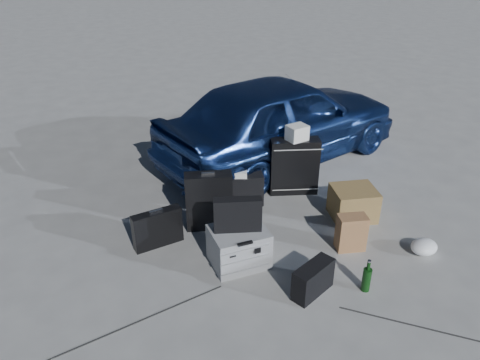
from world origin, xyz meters
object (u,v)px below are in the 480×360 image
object	(u,v)px
suitcase_right	(294,166)
car	(281,119)
suitcase_left	(209,201)
pelican_case	(239,247)
cardboard_box	(353,203)
duffel_bag	(230,188)
green_bottle	(367,276)
briefcase	(158,229)

from	to	relation	value
suitcase_right	car	bearing A→B (deg)	91.65
suitcase_right	suitcase_left	bearing A→B (deg)	-145.60
pelican_case	cardboard_box	world-z (taller)	pelican_case
suitcase_left	duffel_bag	size ratio (longest dim) A/B	0.85
duffel_bag	pelican_case	bearing A→B (deg)	-93.14
duffel_bag	green_bottle	xyz separation A→B (m)	(0.79, -1.78, -0.03)
suitcase_right	green_bottle	world-z (taller)	suitcase_right
cardboard_box	suitcase_right	bearing A→B (deg)	121.78
car	pelican_case	world-z (taller)	car
car	duffel_bag	bearing A→B (deg)	112.97
suitcase_left	suitcase_right	world-z (taller)	suitcase_right
suitcase_right	duffel_bag	size ratio (longest dim) A/B	0.92
duffel_bag	suitcase_right	bearing A→B (deg)	9.67
briefcase	suitcase_right	bearing A→B (deg)	6.82
car	suitcase_left	world-z (taller)	car
briefcase	cardboard_box	bearing A→B (deg)	-15.63
suitcase_right	duffel_bag	world-z (taller)	suitcase_right
car	briefcase	distance (m)	2.46
cardboard_box	pelican_case	bearing A→B (deg)	-161.73
suitcase_left	green_bottle	size ratio (longest dim) A/B	2.04
cardboard_box	suitcase_left	bearing A→B (deg)	172.27
pelican_case	briefcase	size ratio (longest dim) A/B	1.03
duffel_bag	cardboard_box	xyz separation A→B (m)	(1.23, -0.65, -0.01)
suitcase_left	duffel_bag	world-z (taller)	suitcase_left
pelican_case	suitcase_right	distance (m)	1.53
car	cardboard_box	world-z (taller)	car
duffel_bag	green_bottle	world-z (taller)	duffel_bag
car	duffel_bag	world-z (taller)	car
duffel_bag	green_bottle	size ratio (longest dim) A/B	2.41
cardboard_box	green_bottle	bearing A→B (deg)	-111.35
car	briefcase	world-z (taller)	car
suitcase_right	briefcase	bearing A→B (deg)	-147.14
briefcase	green_bottle	bearing A→B (deg)	-49.30
green_bottle	briefcase	bearing A→B (deg)	145.74
duffel_bag	cardboard_box	world-z (taller)	duffel_bag
briefcase	suitcase_right	distance (m)	1.82
car	suitcase_right	distance (m)	0.95
suitcase_left	green_bottle	bearing A→B (deg)	-41.87
car	suitcase_right	size ratio (longest dim) A/B	5.11
duffel_bag	cardboard_box	bearing A→B (deg)	-21.60
suitcase_right	cardboard_box	bearing A→B (deg)	-47.22
suitcase_right	cardboard_box	world-z (taller)	suitcase_right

